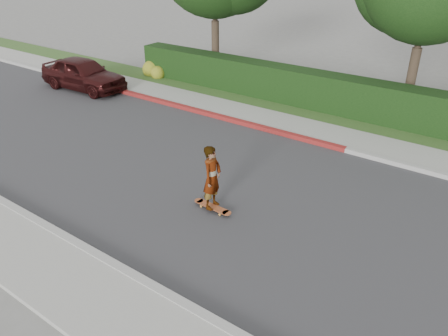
{
  "coord_description": "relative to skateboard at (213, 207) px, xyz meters",
  "views": [
    {
      "loc": [
        5.2,
        -8.53,
        6.13
      ],
      "look_at": [
        -0.45,
        -0.63,
        1.0
      ],
      "focal_mm": 35.0,
      "sensor_mm": 36.0,
      "label": 1
    }
  ],
  "objects": [
    {
      "name": "curb_red_section",
      "position": [
        -4.55,
        5.23,
        -0.02
      ],
      "size": [
        12.0,
        0.21,
        0.15
      ],
      "primitive_type": "cube",
      "color": "maroon",
      "rests_on": "ground"
    },
    {
      "name": "skateboard",
      "position": [
        0.0,
        0.0,
        0.0
      ],
      "size": [
        1.15,
        0.28,
        0.11
      ],
      "rotation": [
        0.0,
        0.0,
        -0.05
      ],
      "color": "gold",
      "rests_on": "ground"
    },
    {
      "name": "skateboarder",
      "position": [
        -0.0,
        -0.0,
        0.85
      ],
      "size": [
        0.46,
        0.65,
        1.67
      ],
      "primitive_type": "imported",
      "rotation": [
        0.0,
        0.0,
        1.68
      ],
      "color": "white",
      "rests_on": "skateboard"
    },
    {
      "name": "sidewalk_far",
      "position": [
        0.45,
        6.13,
        -0.04
      ],
      "size": [
        60.0,
        1.6,
        0.12
      ],
      "primitive_type": "cube",
      "color": "gray",
      "rests_on": "ground"
    },
    {
      "name": "car_maroon",
      "position": [
        -10.76,
        4.63,
        0.62
      ],
      "size": [
        4.31,
        1.94,
        1.44
      ],
      "primitive_type": "imported",
      "rotation": [
        0.0,
        0.0,
        1.63
      ],
      "color": "#361111",
      "rests_on": "ground"
    },
    {
      "name": "road",
      "position": [
        0.45,
        1.13,
        -0.1
      ],
      "size": [
        60.0,
        8.0,
        0.01
      ],
      "primitive_type": "cube",
      "color": "#2D2D30",
      "rests_on": "ground"
    },
    {
      "name": "ground",
      "position": [
        0.45,
        1.13,
        -0.1
      ],
      "size": [
        120.0,
        120.0,
        0.0
      ],
      "primitive_type": "plane",
      "color": "slate",
      "rests_on": "ground"
    },
    {
      "name": "curb_far",
      "position": [
        0.45,
        5.23,
        -0.03
      ],
      "size": [
        60.0,
        0.2,
        0.15
      ],
      "primitive_type": "cube",
      "color": "#9E9E99",
      "rests_on": "ground"
    },
    {
      "name": "curb_near",
      "position": [
        0.45,
        -2.97,
        -0.03
      ],
      "size": [
        60.0,
        0.2,
        0.15
      ],
      "primitive_type": "cube",
      "color": "#9E9E99",
      "rests_on": "ground"
    },
    {
      "name": "hedge",
      "position": [
        -2.55,
        8.33,
        0.65
      ],
      "size": [
        15.0,
        1.0,
        1.5
      ],
      "primitive_type": "cube",
      "color": "black",
      "rests_on": "ground"
    },
    {
      "name": "sidewalk_near",
      "position": [
        0.45,
        -3.87,
        -0.04
      ],
      "size": [
        60.0,
        1.6,
        0.12
      ],
      "primitive_type": "cube",
      "color": "gray",
      "rests_on": "ground"
    },
    {
      "name": "planting_strip",
      "position": [
        0.45,
        7.73,
        -0.05
      ],
      "size": [
        60.0,
        1.6,
        0.1
      ],
      "primitive_type": "cube",
      "color": "#2D4C1E",
      "rests_on": "ground"
    },
    {
      "name": "flowering_shrub",
      "position": [
        -9.56,
        7.87,
        0.23
      ],
      "size": [
        1.4,
        1.0,
        0.9
      ],
      "color": "#2D4C19",
      "rests_on": "ground"
    }
  ]
}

